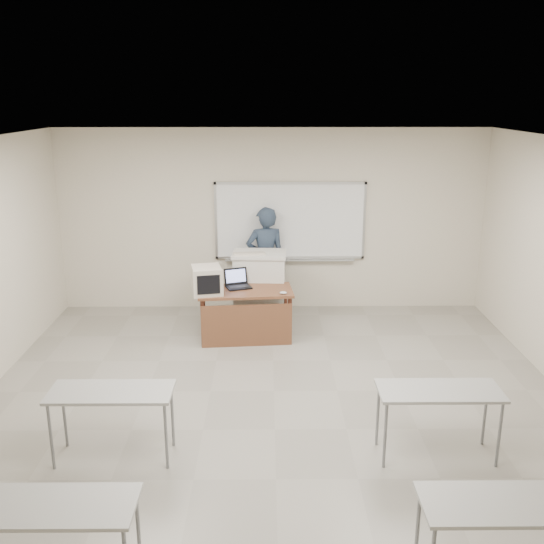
{
  "coord_description": "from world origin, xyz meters",
  "views": [
    {
      "loc": [
        -0.08,
        -5.82,
        3.48
      ],
      "look_at": [
        -0.01,
        2.2,
        1.14
      ],
      "focal_mm": 40.0,
      "sensor_mm": 36.0,
      "label": 1
    }
  ],
  "objects_px": {
    "whiteboard": "(290,222)",
    "laptop": "(239,283)",
    "instructor_desk": "(245,306)",
    "presenter": "(265,260)",
    "crt_monitor": "(206,280)",
    "keyboard": "(249,254)",
    "mouse": "(283,293)",
    "podium": "(259,288)"
  },
  "relations": [
    {
      "from": "keyboard",
      "to": "podium",
      "type": "bearing_deg",
      "value": 31.86
    },
    {
      "from": "whiteboard",
      "to": "crt_monitor",
      "type": "relative_size",
      "value": 5.28
    },
    {
      "from": "laptop",
      "to": "mouse",
      "type": "relative_size",
      "value": 3.33
    },
    {
      "from": "laptop",
      "to": "presenter",
      "type": "xyz_separation_m",
      "value": [
        0.39,
        1.05,
        0.07
      ]
    },
    {
      "from": "instructor_desk",
      "to": "crt_monitor",
      "type": "distance_m",
      "value": 0.68
    },
    {
      "from": "podium",
      "to": "presenter",
      "type": "xyz_separation_m",
      "value": [
        0.09,
        0.6,
        0.3
      ]
    },
    {
      "from": "podium",
      "to": "keyboard",
      "type": "height_order",
      "value": "keyboard"
    },
    {
      "from": "whiteboard",
      "to": "podium",
      "type": "relative_size",
      "value": 2.14
    },
    {
      "from": "whiteboard",
      "to": "keyboard",
      "type": "xyz_separation_m",
      "value": [
        -0.65,
        -0.89,
        -0.31
      ]
    },
    {
      "from": "presenter",
      "to": "keyboard",
      "type": "bearing_deg",
      "value": 60.88
    },
    {
      "from": "whiteboard",
      "to": "crt_monitor",
      "type": "distance_m",
      "value": 2.02
    },
    {
      "from": "whiteboard",
      "to": "laptop",
      "type": "bearing_deg",
      "value": -123.46
    },
    {
      "from": "podium",
      "to": "mouse",
      "type": "xyz_separation_m",
      "value": [
        0.35,
        -0.8,
        0.19
      ]
    },
    {
      "from": "podium",
      "to": "laptop",
      "type": "bearing_deg",
      "value": -121.35
    },
    {
      "from": "crt_monitor",
      "to": "keyboard",
      "type": "xyz_separation_m",
      "value": [
        0.6,
        0.6,
        0.23
      ]
    },
    {
      "from": "whiteboard",
      "to": "crt_monitor",
      "type": "height_order",
      "value": "whiteboard"
    },
    {
      "from": "whiteboard",
      "to": "presenter",
      "type": "distance_m",
      "value": 0.74
    },
    {
      "from": "crt_monitor",
      "to": "keyboard",
      "type": "relative_size",
      "value": 0.98
    },
    {
      "from": "whiteboard",
      "to": "instructor_desk",
      "type": "relative_size",
      "value": 1.81
    },
    {
      "from": "podium",
      "to": "keyboard",
      "type": "distance_m",
      "value": 0.62
    },
    {
      "from": "whiteboard",
      "to": "podium",
      "type": "bearing_deg",
      "value": -123.07
    },
    {
      "from": "instructor_desk",
      "to": "mouse",
      "type": "height_order",
      "value": "mouse"
    },
    {
      "from": "crt_monitor",
      "to": "presenter",
      "type": "xyz_separation_m",
      "value": [
        0.84,
        1.33,
        -0.06
      ]
    },
    {
      "from": "laptop",
      "to": "presenter",
      "type": "distance_m",
      "value": 1.12
    },
    {
      "from": "instructor_desk",
      "to": "presenter",
      "type": "bearing_deg",
      "value": 72.59
    },
    {
      "from": "laptop",
      "to": "podium",
      "type": "bearing_deg",
      "value": 36.94
    },
    {
      "from": "whiteboard",
      "to": "instructor_desk",
      "type": "height_order",
      "value": "whiteboard"
    },
    {
      "from": "whiteboard",
      "to": "laptop",
      "type": "xyz_separation_m",
      "value": [
        -0.8,
        -1.21,
        -0.67
      ]
    },
    {
      "from": "crt_monitor",
      "to": "presenter",
      "type": "relative_size",
      "value": 0.27
    },
    {
      "from": "whiteboard",
      "to": "instructor_desk",
      "type": "bearing_deg",
      "value": -115.33
    },
    {
      "from": "presenter",
      "to": "mouse",
      "type": "bearing_deg",
      "value": 89.83
    },
    {
      "from": "instructor_desk",
      "to": "mouse",
      "type": "bearing_deg",
      "value": -14.05
    },
    {
      "from": "keyboard",
      "to": "mouse",
      "type": "bearing_deg",
      "value": -60.47
    },
    {
      "from": "whiteboard",
      "to": "presenter",
      "type": "xyz_separation_m",
      "value": [
        -0.41,
        -0.16,
        -0.6
      ]
    },
    {
      "from": "crt_monitor",
      "to": "mouse",
      "type": "height_order",
      "value": "crt_monitor"
    },
    {
      "from": "instructor_desk",
      "to": "laptop",
      "type": "xyz_separation_m",
      "value": [
        -0.1,
        0.27,
        0.28
      ]
    },
    {
      "from": "crt_monitor",
      "to": "mouse",
      "type": "relative_size",
      "value": 4.45
    },
    {
      "from": "instructor_desk",
      "to": "keyboard",
      "type": "bearing_deg",
      "value": 80.32
    },
    {
      "from": "whiteboard",
      "to": "mouse",
      "type": "xyz_separation_m",
      "value": [
        -0.15,
        -1.57,
        -0.71
      ]
    },
    {
      "from": "podium",
      "to": "crt_monitor",
      "type": "xyz_separation_m",
      "value": [
        -0.75,
        -0.72,
        0.36
      ]
    },
    {
      "from": "instructor_desk",
      "to": "mouse",
      "type": "xyz_separation_m",
      "value": [
        0.55,
        -0.09,
        0.24
      ]
    },
    {
      "from": "instructor_desk",
      "to": "keyboard",
      "type": "xyz_separation_m",
      "value": [
        0.05,
        0.59,
        0.64
      ]
    }
  ]
}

